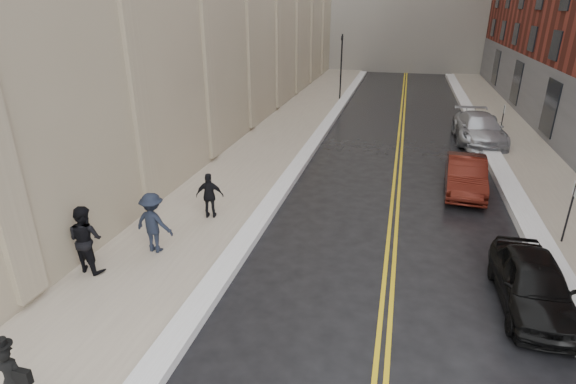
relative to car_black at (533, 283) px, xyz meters
The scene contains 18 objects.
ground 7.46m from the car_black, 145.32° to the right, with size 160.00×160.00×0.00m, color black.
sidewalk_left 15.86m from the car_black, 132.00° to the left, with size 4.00×64.00×0.15m, color gray.
sidewalk_right 12.14m from the car_black, 76.19° to the left, with size 3.00×64.00×0.15m, color gray.
lane_stripe_a 12.37m from the car_black, 107.55° to the left, with size 0.12×64.00×0.01m, color gold.
lane_stripe_b 12.30m from the car_black, 106.49° to the left, with size 0.12×64.00×0.01m, color gold.
snow_ridge_left 14.42m from the car_black, 125.19° to the left, with size 0.70×60.80×0.26m, color white.
snow_ridge_right 11.84m from the car_black, 84.93° to the left, with size 0.85×60.80×0.30m, color white.
traffic_signal 27.31m from the car_black, 108.66° to the left, with size 0.18×0.15×5.20m.
parking_sign_near 4.23m from the car_black, 64.58° to the left, with size 0.06×0.35×2.23m.
parking_sign_far 15.89m from the car_black, 83.51° to the left, with size 0.06×0.35×2.23m.
car_black is the anchor object (origin of this frame).
car_maroon 7.94m from the car_black, 96.08° to the left, with size 1.53×4.39×1.45m, color #47130C.
car_silver_near 15.85m from the car_black, 87.49° to the left, with size 2.24×5.50×1.60m, color #B6B7BE.
car_silver_far 16.07m from the car_black, 87.52° to the left, with size 2.50×5.42×1.51m, color gray.
pedestrian_main 11.92m from the car_black, 148.83° to the right, with size 0.58×0.38×1.60m, color black.
pedestrian_a 12.19m from the car_black, behind, with size 0.99×0.77×2.03m, color black.
pedestrian_b 10.81m from the car_black, behind, with size 1.25×0.72×1.94m, color black.
pedestrian_c 10.44m from the car_black, 165.30° to the left, with size 0.99×0.41×1.69m, color black.
Camera 1 is at (2.39, -6.78, 7.34)m, focal length 28.00 mm.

